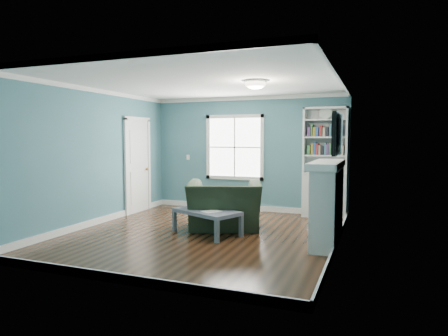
% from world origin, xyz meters
% --- Properties ---
extents(floor, '(5.00, 5.00, 0.00)m').
position_xyz_m(floor, '(0.00, 0.00, 0.00)').
color(floor, black).
rests_on(floor, ground).
extents(room_walls, '(5.00, 5.00, 5.00)m').
position_xyz_m(room_walls, '(0.00, 0.00, 1.58)').
color(room_walls, '#3C6D78').
rests_on(room_walls, ground).
extents(trim, '(4.50, 5.00, 2.60)m').
position_xyz_m(trim, '(0.00, 0.00, 1.24)').
color(trim, white).
rests_on(trim, ground).
extents(window, '(1.40, 0.06, 1.50)m').
position_xyz_m(window, '(-0.30, 2.49, 1.45)').
color(window, white).
rests_on(window, room_walls).
extents(bookshelf, '(0.90, 0.35, 2.31)m').
position_xyz_m(bookshelf, '(1.77, 2.30, 0.92)').
color(bookshelf, silver).
rests_on(bookshelf, ground).
extents(fireplace, '(0.44, 1.58, 1.30)m').
position_xyz_m(fireplace, '(2.08, 0.20, 0.64)').
color(fireplace, black).
rests_on(fireplace, ground).
extents(tv, '(0.06, 1.10, 0.65)m').
position_xyz_m(tv, '(2.20, 0.20, 1.72)').
color(tv, black).
rests_on(tv, fireplace).
extents(door, '(0.12, 0.98, 2.17)m').
position_xyz_m(door, '(-2.22, 1.40, 1.07)').
color(door, silver).
rests_on(door, ground).
extents(ceiling_fixture, '(0.38, 0.38, 0.15)m').
position_xyz_m(ceiling_fixture, '(0.90, 0.10, 2.55)').
color(ceiling_fixture, white).
rests_on(ceiling_fixture, room_walls).
extents(light_switch, '(0.08, 0.01, 0.12)m').
position_xyz_m(light_switch, '(-1.50, 2.48, 1.20)').
color(light_switch, white).
rests_on(light_switch, room_walls).
extents(recliner, '(1.54, 1.25, 1.16)m').
position_xyz_m(recliner, '(0.18, 0.56, 0.58)').
color(recliner, black).
rests_on(recliner, ground).
extents(coffee_table, '(1.32, 1.05, 0.42)m').
position_xyz_m(coffee_table, '(0.05, 0.05, 0.37)').
color(coffee_table, '#535D63').
rests_on(coffee_table, ground).
extents(paper_sheet, '(0.36, 0.38, 0.00)m').
position_xyz_m(paper_sheet, '(0.18, -0.05, 0.42)').
color(paper_sheet, white).
rests_on(paper_sheet, coffee_table).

